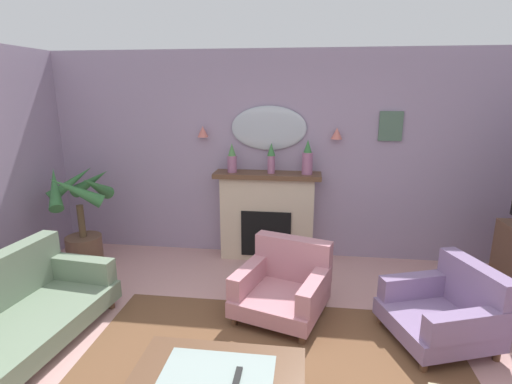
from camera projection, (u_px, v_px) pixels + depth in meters
The scene contains 15 objects.
wall_back at pixel (289, 156), 5.15m from camera, with size 7.29×0.10×2.68m, color #9E8CA8.
fireplace at pixel (267, 217), 5.17m from camera, with size 1.36×0.36×1.16m.
mantel_vase_left at pixel (232, 159), 5.00m from camera, with size 0.12×0.12×0.37m.
mantel_vase_centre at pixel (271, 158), 4.94m from camera, with size 0.10×0.10×0.39m.
mantel_vase_right at pixel (307, 159), 4.88m from camera, with size 0.13×0.13×0.43m.
wall_mirror at pixel (269, 128), 5.02m from camera, with size 0.96×0.06×0.56m, color #B2BCC6.
wall_sconce_left at pixel (203, 132), 5.09m from camera, with size 0.14×0.14×0.14m, color #D17066.
wall_sconce_right at pixel (337, 133), 4.88m from camera, with size 0.14×0.14×0.14m, color #D17066.
framed_picture at pixel (391, 126), 4.83m from camera, with size 0.28×0.03×0.36m, color #4C6B56.
coffee_table at pixel (219, 378), 2.55m from camera, with size 1.10×0.60×0.45m.
tv_remote at pixel (238, 377), 2.46m from camera, with size 0.04×0.16×0.02m, color black.
floral_couch at pixel (10, 315), 3.38m from camera, with size 1.04×1.79×0.76m.
armchair_in_corner at pixel (284, 284), 3.94m from camera, with size 1.01×1.03×0.71m.
armchair_by_coffee_table at pixel (447, 309), 3.49m from camera, with size 1.04×1.03×0.71m.
potted_plant_tall_palm at pixel (81, 217), 4.93m from camera, with size 0.88×0.88×1.30m.
Camera 1 is at (0.22, -2.30, 2.19)m, focal length 27.71 mm.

